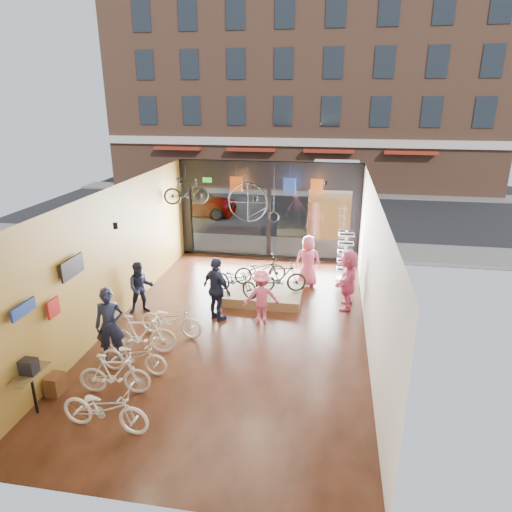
% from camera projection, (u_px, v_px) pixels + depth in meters
% --- Properties ---
extents(ground_plane, '(7.00, 12.00, 0.04)m').
position_uv_depth(ground_plane, '(238.00, 328.00, 12.77)').
color(ground_plane, black).
rests_on(ground_plane, ground).
extents(ceiling, '(7.00, 12.00, 0.04)m').
position_uv_depth(ceiling, '(236.00, 192.00, 11.49)').
color(ceiling, black).
rests_on(ceiling, ground).
extents(wall_left, '(0.04, 12.00, 3.80)m').
position_uv_depth(wall_left, '(113.00, 256.00, 12.69)').
color(wall_left, olive).
rests_on(wall_left, ground).
extents(wall_right, '(0.04, 12.00, 3.80)m').
position_uv_depth(wall_right, '(372.00, 272.00, 11.57)').
color(wall_right, beige).
rests_on(wall_right, ground).
extents(wall_back, '(7.00, 0.04, 3.80)m').
position_uv_depth(wall_back, '(150.00, 407.00, 6.53)').
color(wall_back, beige).
rests_on(wall_back, ground).
extents(storefront, '(7.00, 0.26, 3.80)m').
position_uv_depth(storefront, '(269.00, 211.00, 17.71)').
color(storefront, black).
rests_on(storefront, ground).
extents(exit_sign, '(0.35, 0.06, 0.18)m').
position_uv_depth(exit_sign, '(207.00, 180.00, 17.60)').
color(exit_sign, '#198C26').
rests_on(exit_sign, storefront).
extents(street_road, '(30.00, 18.00, 0.02)m').
position_uv_depth(street_road, '(290.00, 206.00, 26.71)').
color(street_road, black).
rests_on(street_road, ground).
extents(sidewalk_near, '(30.00, 2.40, 0.12)m').
position_uv_depth(sidewalk_near, '(273.00, 246.00, 19.44)').
color(sidewalk_near, slate).
rests_on(sidewalk_near, ground).
extents(sidewalk_far, '(30.00, 2.00, 0.12)m').
position_uv_depth(sidewalk_far, '(296.00, 192.00, 30.41)').
color(sidewalk_far, slate).
rests_on(sidewalk_far, ground).
extents(opposite_building, '(26.00, 5.00, 14.00)m').
position_uv_depth(opposite_building, '(303.00, 82.00, 30.43)').
color(opposite_building, brown).
rests_on(opposite_building, ground).
extents(street_car, '(4.62, 1.86, 1.57)m').
position_uv_depth(street_car, '(193.00, 201.00, 24.44)').
color(street_car, gray).
rests_on(street_car, street_road).
extents(box_truck, '(2.40, 7.19, 2.83)m').
position_uv_depth(box_truck, '(335.00, 198.00, 22.12)').
color(box_truck, silver).
rests_on(box_truck, street_road).
extents(floor_bike_0, '(1.85, 0.75, 0.95)m').
position_uv_depth(floor_bike_0, '(105.00, 408.00, 8.72)').
color(floor_bike_0, beige).
rests_on(floor_bike_0, ground_plane).
extents(floor_bike_1, '(1.61, 0.64, 0.94)m').
position_uv_depth(floor_bike_1, '(115.00, 374.00, 9.79)').
color(floor_bike_1, beige).
rests_on(floor_bike_1, ground_plane).
extents(floor_bike_2, '(1.64, 0.63, 0.85)m').
position_uv_depth(floor_bike_2, '(134.00, 356.00, 10.54)').
color(floor_bike_2, beige).
rests_on(floor_bike_2, ground_plane).
extents(floor_bike_3, '(1.82, 0.80, 1.06)m').
position_uv_depth(floor_bike_3, '(141.00, 334.00, 11.30)').
color(floor_bike_3, beige).
rests_on(floor_bike_3, ground_plane).
extents(floor_bike_4, '(1.82, 0.80, 0.93)m').
position_uv_depth(floor_bike_4, '(171.00, 320.00, 12.17)').
color(floor_bike_4, beige).
rests_on(floor_bike_4, ground_plane).
extents(display_platform, '(2.40, 1.80, 0.30)m').
position_uv_depth(display_platform, '(264.00, 294.00, 14.54)').
color(display_platform, brown).
rests_on(display_platform, ground_plane).
extents(display_bike_left, '(1.78, 1.36, 0.90)m').
position_uv_depth(display_bike_left, '(236.00, 281.00, 14.02)').
color(display_bike_left, black).
rests_on(display_bike_left, display_platform).
extents(display_bike_mid, '(1.66, 0.81, 0.96)m').
position_uv_depth(display_bike_mid, '(281.00, 278.00, 14.17)').
color(display_bike_mid, black).
rests_on(display_bike_mid, display_platform).
extents(display_bike_right, '(1.81, 1.20, 0.90)m').
position_uv_depth(display_bike_right, '(260.00, 270.00, 14.88)').
color(display_bike_right, black).
rests_on(display_bike_right, display_platform).
extents(customer_0, '(0.79, 0.64, 1.88)m').
position_uv_depth(customer_0, '(110.00, 325.00, 10.88)').
color(customer_0, '#161C33').
rests_on(customer_0, ground_plane).
extents(customer_1, '(0.96, 0.89, 1.58)m').
position_uv_depth(customer_1, '(141.00, 288.00, 13.39)').
color(customer_1, '#161C33').
rests_on(customer_1, ground_plane).
extents(customer_2, '(1.16, 1.02, 1.88)m').
position_uv_depth(customer_2, '(217.00, 289.00, 12.89)').
color(customer_2, '#161C33').
rests_on(customer_2, ground_plane).
extents(customer_3, '(1.14, 0.82, 1.59)m').
position_uv_depth(customer_3, '(261.00, 297.00, 12.77)').
color(customer_3, '#CC4C72').
rests_on(customer_3, ground_plane).
extents(customer_4, '(0.86, 0.57, 1.75)m').
position_uv_depth(customer_4, '(308.00, 261.00, 15.32)').
color(customer_4, '#CC4C72').
rests_on(customer_4, ground_plane).
extents(customer_5, '(0.79, 1.77, 1.85)m').
position_uv_depth(customer_5, '(348.00, 279.00, 13.67)').
color(customer_5, '#CC4C72').
rests_on(customer_5, ground_plane).
extents(sunglasses_rack, '(0.61, 0.54, 1.81)m').
position_uv_depth(sunglasses_rack, '(345.00, 256.00, 15.68)').
color(sunglasses_rack, white).
rests_on(sunglasses_rack, ground_plane).
extents(wall_merch, '(0.40, 2.40, 2.60)m').
position_uv_depth(wall_merch, '(46.00, 338.00, 9.61)').
color(wall_merch, navy).
rests_on(wall_merch, wall_left).
extents(penny_farthing, '(1.78, 0.06, 1.42)m').
position_uv_depth(penny_farthing, '(256.00, 204.00, 16.12)').
color(penny_farthing, black).
rests_on(penny_farthing, ceiling).
extents(hung_bike, '(1.64, 0.91, 0.95)m').
position_uv_depth(hung_bike, '(186.00, 191.00, 16.13)').
color(hung_bike, black).
rests_on(hung_bike, ceiling).
extents(jersey_left, '(0.45, 0.03, 0.55)m').
position_uv_depth(jersey_left, '(236.00, 184.00, 16.76)').
color(jersey_left, '#CC5919').
rests_on(jersey_left, ceiling).
extents(jersey_mid, '(0.45, 0.03, 0.55)m').
position_uv_depth(jersey_mid, '(290.00, 186.00, 16.45)').
color(jersey_mid, '#1E3F99').
rests_on(jersey_mid, ceiling).
extents(jersey_right, '(0.45, 0.03, 0.55)m').
position_uv_depth(jersey_right, '(317.00, 187.00, 16.29)').
color(jersey_right, '#CC5919').
rests_on(jersey_right, ceiling).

